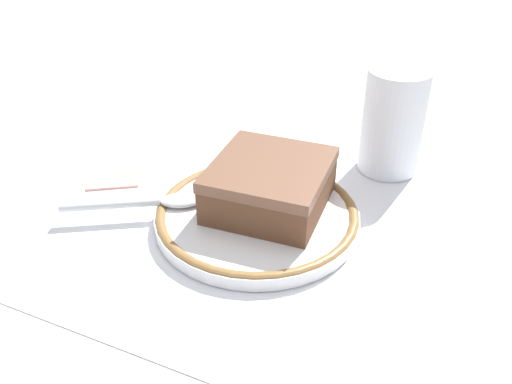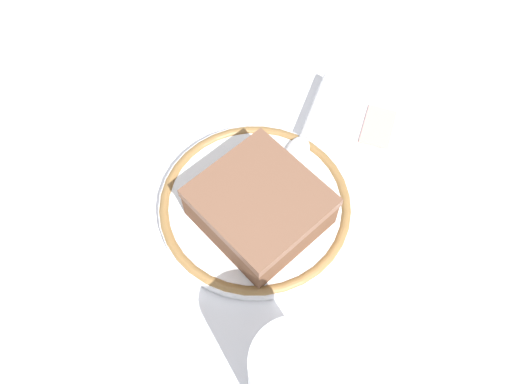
{
  "view_description": "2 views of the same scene",
  "coord_description": "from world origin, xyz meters",
  "px_view_note": "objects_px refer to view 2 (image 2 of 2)",
  "views": [
    {
      "loc": [
        0.16,
        -0.37,
        0.29
      ],
      "look_at": [
        -0.0,
        -0.01,
        0.03
      ],
      "focal_mm": 38.73,
      "sensor_mm": 36.0,
      "label": 1
    },
    {
      "loc": [
        0.15,
        0.17,
        0.44
      ],
      "look_at": [
        -0.0,
        -0.01,
        0.03
      ],
      "focal_mm": 37.07,
      "sensor_mm": 36.0,
      "label": 2
    }
  ],
  "objects_px": {
    "plate": "(256,205)",
    "spoon": "(306,131)",
    "cake_slice": "(260,206)",
    "cup": "(290,381)",
    "sugar_packet": "(379,125)"
  },
  "relations": [
    {
      "from": "spoon",
      "to": "plate",
      "type": "bearing_deg",
      "value": 18.92
    },
    {
      "from": "cake_slice",
      "to": "spoon",
      "type": "bearing_deg",
      "value": -155.27
    },
    {
      "from": "cup",
      "to": "cake_slice",
      "type": "bearing_deg",
      "value": -120.85
    },
    {
      "from": "spoon",
      "to": "cup",
      "type": "distance_m",
      "value": 0.24
    },
    {
      "from": "plate",
      "to": "spoon",
      "type": "relative_size",
      "value": 1.55
    },
    {
      "from": "plate",
      "to": "cake_slice",
      "type": "distance_m",
      "value": 0.03
    },
    {
      "from": "cake_slice",
      "to": "spoon",
      "type": "xyz_separation_m",
      "value": [
        -0.09,
        -0.04,
        -0.02
      ]
    },
    {
      "from": "spoon",
      "to": "cup",
      "type": "height_order",
      "value": "cup"
    },
    {
      "from": "plate",
      "to": "cup",
      "type": "xyz_separation_m",
      "value": [
        0.08,
        0.14,
        0.04
      ]
    },
    {
      "from": "cup",
      "to": "sugar_packet",
      "type": "distance_m",
      "value": 0.28
    },
    {
      "from": "plate",
      "to": "spoon",
      "type": "xyz_separation_m",
      "value": [
        -0.09,
        -0.03,
        0.01
      ]
    },
    {
      "from": "spoon",
      "to": "cake_slice",
      "type": "bearing_deg",
      "value": 24.73
    },
    {
      "from": "plate",
      "to": "cup",
      "type": "relative_size",
      "value": 1.7
    },
    {
      "from": "cake_slice",
      "to": "sugar_packet",
      "type": "distance_m",
      "value": 0.17
    },
    {
      "from": "cup",
      "to": "sugar_packet",
      "type": "xyz_separation_m",
      "value": [
        -0.24,
        -0.14,
        -0.04
      ]
    }
  ]
}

